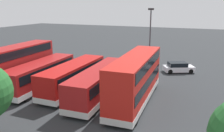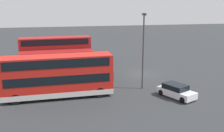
{
  "view_description": "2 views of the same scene",
  "coord_description": "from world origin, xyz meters",
  "px_view_note": "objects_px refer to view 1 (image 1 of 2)",
  "views": [
    {
      "loc": [
        -13.2,
        31.78,
        9.02
      ],
      "look_at": [
        -1.55,
        3.79,
        1.18
      ],
      "focal_mm": 37.44,
      "sensor_mm": 36.0,
      "label": 1
    },
    {
      "loc": [
        -35.14,
        11.27,
        10.24
      ],
      "look_at": [
        -2.33,
        4.75,
        1.93
      ],
      "focal_mm": 43.34,
      "sensor_mm": 36.0,
      "label": 2
    }
  ],
  "objects_px": {
    "car_hatchback_silver": "(178,67)",
    "bus_double_decker_near_end": "(136,78)",
    "bus_single_deck_third": "(74,76)",
    "lamp_post_tall": "(150,37)",
    "bus_double_decker_fifth": "(17,64)",
    "bus_single_deck_second": "(100,82)",
    "bus_single_deck_fourth": "(41,74)"
  },
  "relations": [
    {
      "from": "bus_single_deck_third",
      "to": "bus_double_decker_fifth",
      "type": "relative_size",
      "value": 0.95
    },
    {
      "from": "bus_single_deck_third",
      "to": "lamp_post_tall",
      "type": "xyz_separation_m",
      "value": [
        -6.1,
        -9.09,
        3.44
      ]
    },
    {
      "from": "bus_double_decker_fifth",
      "to": "bus_single_deck_third",
      "type": "bearing_deg",
      "value": -173.28
    },
    {
      "from": "bus_double_decker_fifth",
      "to": "lamp_post_tall",
      "type": "distance_m",
      "value": 16.67
    },
    {
      "from": "bus_single_deck_second",
      "to": "bus_single_deck_fourth",
      "type": "xyz_separation_m",
      "value": [
        7.36,
        -0.01,
        -0.0
      ]
    },
    {
      "from": "bus_single_deck_third",
      "to": "lamp_post_tall",
      "type": "height_order",
      "value": "lamp_post_tall"
    },
    {
      "from": "bus_double_decker_near_end",
      "to": "bus_single_deck_fourth",
      "type": "distance_m",
      "value": 11.06
    },
    {
      "from": "lamp_post_tall",
      "to": "bus_double_decker_near_end",
      "type": "bearing_deg",
      "value": 96.49
    },
    {
      "from": "bus_single_deck_third",
      "to": "car_hatchback_silver",
      "type": "bearing_deg",
      "value": -129.35
    },
    {
      "from": "bus_double_decker_near_end",
      "to": "bus_double_decker_fifth",
      "type": "xyz_separation_m",
      "value": [
        14.23,
        0.27,
        -0.0
      ]
    },
    {
      "from": "bus_single_deck_fourth",
      "to": "bus_single_deck_third",
      "type": "bearing_deg",
      "value": -169.48
    },
    {
      "from": "bus_double_decker_fifth",
      "to": "car_hatchback_silver",
      "type": "relative_size",
      "value": 2.45
    },
    {
      "from": "car_hatchback_silver",
      "to": "bus_double_decker_near_end",
      "type": "bearing_deg",
      "value": 78.75
    },
    {
      "from": "bus_single_deck_third",
      "to": "bus_double_decker_fifth",
      "type": "bearing_deg",
      "value": 6.72
    },
    {
      "from": "bus_single_deck_third",
      "to": "car_hatchback_silver",
      "type": "height_order",
      "value": "bus_single_deck_third"
    },
    {
      "from": "bus_single_deck_second",
      "to": "car_hatchback_silver",
      "type": "bearing_deg",
      "value": -116.12
    },
    {
      "from": "car_hatchback_silver",
      "to": "lamp_post_tall",
      "type": "height_order",
      "value": "lamp_post_tall"
    },
    {
      "from": "bus_single_deck_third",
      "to": "car_hatchback_silver",
      "type": "xyz_separation_m",
      "value": [
        -9.65,
        -11.77,
        -0.92
      ]
    },
    {
      "from": "bus_double_decker_near_end",
      "to": "bus_single_deck_third",
      "type": "relative_size",
      "value": 1.12
    },
    {
      "from": "bus_single_deck_fourth",
      "to": "bus_double_decker_fifth",
      "type": "relative_size",
      "value": 0.96
    },
    {
      "from": "bus_single_deck_third",
      "to": "lamp_post_tall",
      "type": "distance_m",
      "value": 11.47
    },
    {
      "from": "bus_single_deck_second",
      "to": "bus_single_deck_third",
      "type": "relative_size",
      "value": 1.08
    },
    {
      "from": "bus_single_deck_second",
      "to": "bus_single_deck_third",
      "type": "distance_m",
      "value": 3.6
    },
    {
      "from": "bus_double_decker_fifth",
      "to": "bus_single_deck_fourth",
      "type": "bearing_deg",
      "value": -177.9
    },
    {
      "from": "bus_single_deck_second",
      "to": "lamp_post_tall",
      "type": "xyz_separation_m",
      "value": [
        -2.57,
        -9.81,
        3.44
      ]
    },
    {
      "from": "bus_single_deck_second",
      "to": "bus_double_decker_fifth",
      "type": "height_order",
      "value": "bus_double_decker_fifth"
    },
    {
      "from": "bus_single_deck_third",
      "to": "lamp_post_tall",
      "type": "bearing_deg",
      "value": -123.84
    },
    {
      "from": "bus_single_deck_fourth",
      "to": "lamp_post_tall",
      "type": "height_order",
      "value": "lamp_post_tall"
    },
    {
      "from": "bus_double_decker_near_end",
      "to": "lamp_post_tall",
      "type": "height_order",
      "value": "lamp_post_tall"
    },
    {
      "from": "bus_single_deck_second",
      "to": "bus_double_decker_fifth",
      "type": "relative_size",
      "value": 1.03
    },
    {
      "from": "bus_double_decker_near_end",
      "to": "bus_single_deck_second",
      "type": "distance_m",
      "value": 3.76
    },
    {
      "from": "lamp_post_tall",
      "to": "bus_single_deck_fourth",
      "type": "bearing_deg",
      "value": 44.64
    }
  ]
}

